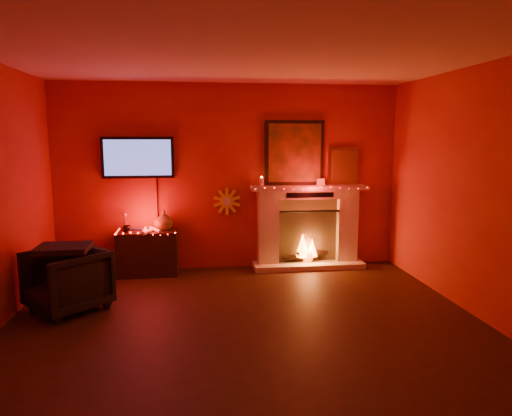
{
  "coord_description": "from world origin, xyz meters",
  "views": [
    {
      "loc": [
        -0.48,
        -4.16,
        1.93
      ],
      "look_at": [
        0.28,
        1.7,
        1.01
      ],
      "focal_mm": 32.0,
      "sensor_mm": 36.0,
      "label": 1
    }
  ],
  "objects_px": {
    "armchair": "(67,280)",
    "fireplace": "(307,219)",
    "sunburst_clock": "(227,201)",
    "console_table": "(149,249)",
    "tv": "(138,158)"
  },
  "relations": [
    {
      "from": "armchair",
      "to": "fireplace",
      "type": "bearing_deg",
      "value": 72.0
    },
    {
      "from": "fireplace",
      "to": "sunburst_clock",
      "type": "distance_m",
      "value": 1.23
    },
    {
      "from": "sunburst_clock",
      "to": "console_table",
      "type": "relative_size",
      "value": 0.44
    },
    {
      "from": "tv",
      "to": "console_table",
      "type": "height_order",
      "value": "tv"
    },
    {
      "from": "sunburst_clock",
      "to": "armchair",
      "type": "distance_m",
      "value": 2.5
    },
    {
      "from": "sunburst_clock",
      "to": "console_table",
      "type": "height_order",
      "value": "sunburst_clock"
    },
    {
      "from": "console_table",
      "to": "armchair",
      "type": "relative_size",
      "value": 1.19
    },
    {
      "from": "tv",
      "to": "console_table",
      "type": "xyz_separation_m",
      "value": [
        0.12,
        -0.19,
        -1.28
      ]
    },
    {
      "from": "fireplace",
      "to": "console_table",
      "type": "height_order",
      "value": "fireplace"
    },
    {
      "from": "fireplace",
      "to": "tv",
      "type": "xyz_separation_m",
      "value": [
        -2.44,
        0.06,
        0.92
      ]
    },
    {
      "from": "fireplace",
      "to": "armchair",
      "type": "xyz_separation_m",
      "value": [
        -3.09,
        -1.4,
        -0.37
      ]
    },
    {
      "from": "tv",
      "to": "sunburst_clock",
      "type": "relative_size",
      "value": 3.1
    },
    {
      "from": "fireplace",
      "to": "tv",
      "type": "height_order",
      "value": "fireplace"
    },
    {
      "from": "fireplace",
      "to": "sunburst_clock",
      "type": "bearing_deg",
      "value": 175.63
    },
    {
      "from": "sunburst_clock",
      "to": "armchair",
      "type": "xyz_separation_m",
      "value": [
        -1.9,
        -1.49,
        -0.65
      ]
    }
  ]
}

